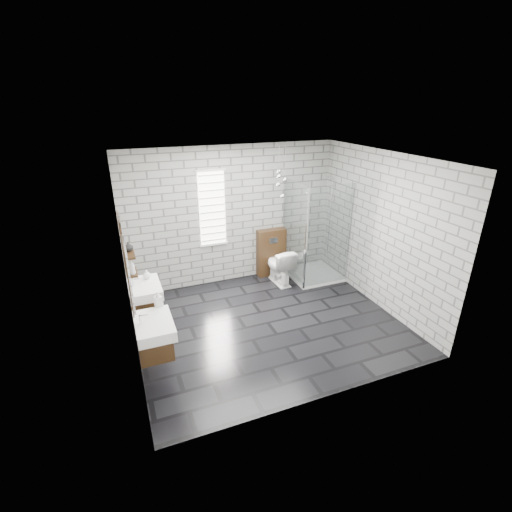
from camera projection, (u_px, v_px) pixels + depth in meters
floor at (268, 323)px, 6.22m from camera, size 4.20×3.60×0.02m
ceiling at (270, 158)px, 5.15m from camera, size 4.20×3.60×0.02m
wall_back at (232, 216)px, 7.23m from camera, size 4.20×0.02×2.70m
wall_front at (334, 305)px, 4.14m from camera, size 4.20×0.02×2.70m
wall_left at (125, 270)px, 4.97m from camera, size 0.02×3.60×2.70m
wall_right at (381, 231)px, 6.40m from camera, size 0.02×3.60×2.70m
vanity_left at (151, 328)px, 4.76m from camera, size 0.47×0.70×1.57m
vanity_right at (142, 290)px, 5.69m from camera, size 0.47×0.70×1.57m
shelf_lower at (132, 273)px, 4.96m from camera, size 0.14×0.30×0.03m
shelf_upper at (129, 255)px, 4.86m from camera, size 0.14×0.30×0.03m
window at (212, 208)px, 6.99m from camera, size 0.56×0.05×1.48m
cistern_panel at (271, 252)px, 7.74m from camera, size 0.60×0.20×1.00m
flush_plate at (273, 241)px, 7.53m from camera, size 0.18×0.01×0.12m
shower_enclosure at (313, 256)px, 7.54m from camera, size 1.00×1.00×2.03m
pendant_cluster at (281, 181)px, 6.85m from camera, size 0.26×0.21×0.97m
toilet at (279, 266)px, 7.43m from camera, size 0.45×0.74×0.74m
soap_bottle_a at (158, 299)px, 5.04m from camera, size 0.12×0.12×0.22m
soap_bottle_b at (147, 274)px, 5.81m from camera, size 0.12×0.12×0.15m
soap_bottle_c at (132, 267)px, 4.85m from camera, size 0.08×0.08×0.20m
vase at (129, 246)px, 4.92m from camera, size 0.13×0.13×0.13m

